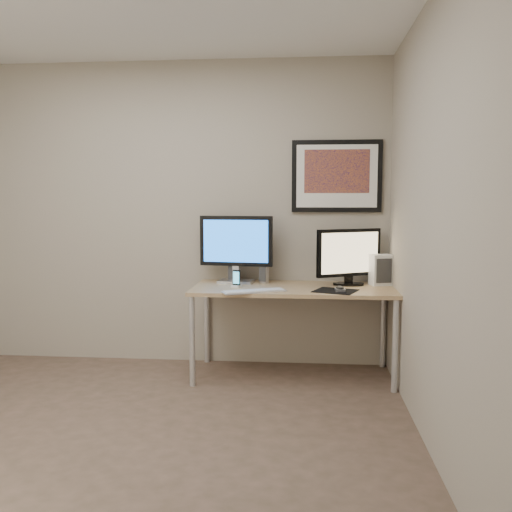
# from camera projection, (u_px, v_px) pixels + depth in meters

# --- Properties ---
(floor) EXTENTS (3.60, 3.60, 0.00)m
(floor) POSITION_uv_depth(u_px,v_px,m) (115.00, 445.00, 3.15)
(floor) COLOR #4D4030
(floor) RESTS_ON ground
(room) EXTENTS (3.60, 3.60, 3.60)m
(room) POSITION_uv_depth(u_px,v_px,m) (133.00, 165.00, 3.43)
(room) COLOR white
(room) RESTS_ON ground
(desk) EXTENTS (1.60, 0.70, 0.73)m
(desk) POSITION_uv_depth(u_px,v_px,m) (293.00, 295.00, 4.33)
(desk) COLOR #8E6444
(desk) RESTS_ON floor
(framed_art) EXTENTS (0.75, 0.04, 0.60)m
(framed_art) POSITION_uv_depth(u_px,v_px,m) (337.00, 176.00, 4.53)
(framed_art) COLOR black
(framed_art) RESTS_ON room
(monitor_large) EXTENTS (0.62, 0.23, 0.56)m
(monitor_large) POSITION_uv_depth(u_px,v_px,m) (236.00, 246.00, 4.52)
(monitor_large) COLOR #B8B8BD
(monitor_large) RESTS_ON desk
(monitor_tv) EXTENTS (0.53, 0.31, 0.46)m
(monitor_tv) POSITION_uv_depth(u_px,v_px,m) (349.00, 255.00, 4.38)
(monitor_tv) COLOR black
(monitor_tv) RESTS_ON desk
(speaker_left) EXTENTS (0.09, 0.09, 0.20)m
(speaker_left) POSITION_uv_depth(u_px,v_px,m) (233.00, 270.00, 4.59)
(speaker_left) COLOR #B8B8BD
(speaker_left) RESTS_ON desk
(speaker_right) EXTENTS (0.10, 0.10, 0.20)m
(speaker_right) POSITION_uv_depth(u_px,v_px,m) (264.00, 271.00, 4.52)
(speaker_right) COLOR #B8B8BD
(speaker_right) RESTS_ON desk
(phone_dock) EXTENTS (0.08, 0.08, 0.14)m
(phone_dock) POSITION_uv_depth(u_px,v_px,m) (236.00, 279.00, 4.30)
(phone_dock) COLOR black
(phone_dock) RESTS_ON desk
(keyboard) EXTENTS (0.49, 0.32, 0.02)m
(keyboard) POSITION_uv_depth(u_px,v_px,m) (254.00, 291.00, 4.08)
(keyboard) COLOR silver
(keyboard) RESTS_ON desk
(mousepad) EXTENTS (0.38, 0.36, 0.00)m
(mousepad) POSITION_uv_depth(u_px,v_px,m) (335.00, 291.00, 4.12)
(mousepad) COLOR black
(mousepad) RESTS_ON desk
(mouse) EXTENTS (0.07, 0.12, 0.04)m
(mouse) POSITION_uv_depth(u_px,v_px,m) (340.00, 288.00, 4.11)
(mouse) COLOR black
(mouse) RESTS_ON mousepad
(fan_unit) EXTENTS (0.19, 0.16, 0.25)m
(fan_unit) POSITION_uv_depth(u_px,v_px,m) (381.00, 270.00, 4.41)
(fan_unit) COLOR silver
(fan_unit) RESTS_ON desk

